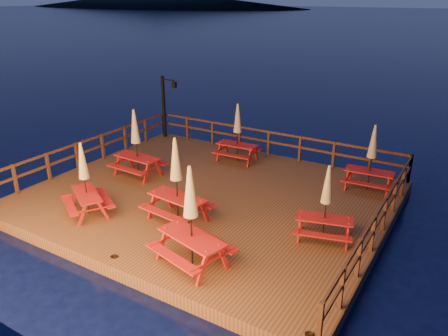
{
  "coord_description": "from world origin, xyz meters",
  "views": [
    {
      "loc": [
        7.8,
        -11.66,
        7.03
      ],
      "look_at": [
        0.3,
        0.6,
        1.27
      ],
      "focal_mm": 35.0,
      "sensor_mm": 36.0,
      "label": 1
    }
  ],
  "objects_px": {
    "lamp_post": "(166,101)",
    "picnic_table_1": "(326,202)",
    "picnic_table_0": "(371,157)",
    "picnic_table_2": "(85,178)"
  },
  "relations": [
    {
      "from": "lamp_post",
      "to": "picnic_table_2",
      "type": "relative_size",
      "value": 1.25
    },
    {
      "from": "picnic_table_0",
      "to": "picnic_table_1",
      "type": "relative_size",
      "value": 1.06
    },
    {
      "from": "picnic_table_2",
      "to": "picnic_table_1",
      "type": "bearing_deg",
      "value": 49.51
    },
    {
      "from": "picnic_table_0",
      "to": "picnic_table_2",
      "type": "bearing_deg",
      "value": -141.34
    },
    {
      "from": "picnic_table_1",
      "to": "lamp_post",
      "type": "bearing_deg",
      "value": 136.2
    },
    {
      "from": "picnic_table_1",
      "to": "picnic_table_2",
      "type": "relative_size",
      "value": 0.95
    },
    {
      "from": "lamp_post",
      "to": "picnic_table_0",
      "type": "bearing_deg",
      "value": -6.48
    },
    {
      "from": "lamp_post",
      "to": "picnic_table_1",
      "type": "xyz_separation_m",
      "value": [
        9.89,
        -5.32,
        -0.6
      ]
    },
    {
      "from": "picnic_table_0",
      "to": "picnic_table_2",
      "type": "height_order",
      "value": "picnic_table_0"
    },
    {
      "from": "lamp_post",
      "to": "picnic_table_1",
      "type": "bearing_deg",
      "value": -28.27
    }
  ]
}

